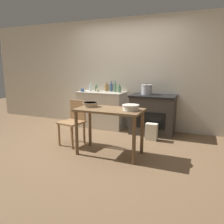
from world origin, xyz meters
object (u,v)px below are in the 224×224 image
work_table (109,117)px  mixing_bowl_small (90,104)px  bottle_center_left (119,89)px  chair (74,120)px  cup_right (82,90)px  stock_pot (147,90)px  bottle_left (91,88)px  cup_mid_right (98,90)px  bottle_far_left (115,88)px  stove (153,114)px  bottle_center_right (107,88)px  bottle_center (111,87)px  flour_sack (151,132)px  bottle_mid_left (96,88)px  mixing_bowl_large (131,107)px

work_table → mixing_bowl_small: mixing_bowl_small is taller
mixing_bowl_small → bottle_center_left: 1.47m
chair → cup_right: size_ratio=9.63×
stock_pot → bottle_left: bearing=176.9°
cup_mid_right → mixing_bowl_small: bearing=-68.5°
stock_pot → bottle_center_left: size_ratio=1.22×
bottle_center_left → cup_mid_right: 0.53m
stock_pot → bottle_far_left: size_ratio=0.89×
chair → stock_pot: stock_pot is taller
stove → bottle_center_right: bearing=169.5°
bottle_center → flour_sack: bearing=-30.7°
bottle_center → stock_pot: bearing=-12.4°
bottle_far_left → bottle_center_right: (-0.27, 0.09, -0.02)m
chair → bottle_center: bearing=94.2°
cup_mid_right → flour_sack: bearing=-17.2°
stove → bottle_far_left: 1.09m
stock_pot → bottle_mid_left: size_ratio=1.43×
bottle_center → cup_mid_right: size_ratio=3.21×
bottle_left → cup_mid_right: bottle_left is taller
bottle_left → bottle_mid_left: bottle_left is taller
chair → bottle_center_right: bearing=98.8°
bottle_far_left → bottle_left: (-0.65, -0.02, -0.02)m
bottle_mid_left → bottle_center_right: bearing=12.0°
stock_pot → bottle_left: 1.43m
mixing_bowl_small → bottle_center_left: bottle_center_left is taller
chair → bottle_mid_left: (-0.22, 1.41, 0.47)m
stock_pot → bottle_center_left: (-0.65, 0.05, -0.02)m
stock_pot → mixing_bowl_small: stock_pot is taller
mixing_bowl_large → bottle_center_left: 1.70m
work_table → flour_sack: 1.20m
flour_sack → mixing_bowl_large: mixing_bowl_large is taller
work_table → flour_sack: (0.49, 0.98, -0.47)m
work_table → stock_pot: size_ratio=4.56×
stock_pot → bottle_center_right: (-1.04, 0.19, -0.02)m
bottle_left → bottle_mid_left: (0.13, 0.06, -0.02)m
mixing_bowl_small → cup_right: size_ratio=3.03×
chair → cup_mid_right: cup_mid_right is taller
stove → chair: stove is taller
flour_sack → bottle_mid_left: bottle_mid_left is taller
stove → stock_pot: size_ratio=4.02×
bottle_mid_left → bottle_center_right: bottle_center_right is taller
cup_mid_right → cup_right: size_ratio=0.90×
stock_pot → cup_mid_right: 1.17m
mixing_bowl_large → cup_mid_right: 1.90m
flour_sack → bottle_center: size_ratio=1.36×
flour_sack → bottle_center: bottle_center is taller
cup_right → bottle_far_left: bearing=15.9°
flour_sack → bottle_far_left: 1.42m
bottle_far_left → bottle_center_left: bottle_far_left is taller
bottle_mid_left → bottle_center_right: size_ratio=0.79×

